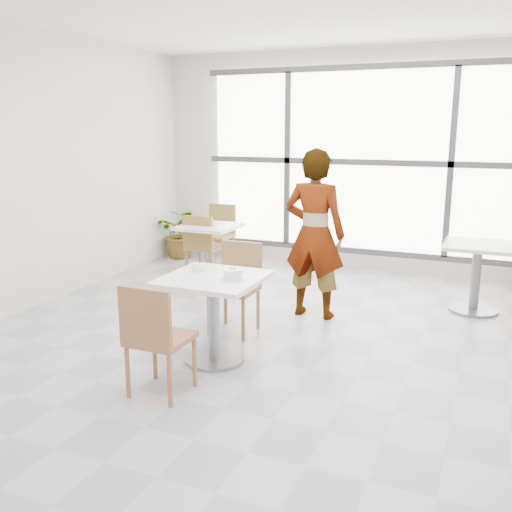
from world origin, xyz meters
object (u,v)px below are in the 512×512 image
at_px(bg_table_left, 209,245).
at_px(bg_chair_left_near, 202,243).
at_px(chair_far, 237,281).
at_px(person, 315,234).
at_px(main_table, 214,302).
at_px(bg_chair_left_far, 219,230).
at_px(coffee_cup, 197,268).
at_px(plant_left, 182,233).
at_px(oatmeal_bowl, 233,274).
at_px(bg_table_right, 477,268).
at_px(chair_near, 154,333).

bearing_deg(bg_table_left, bg_chair_left_near, 169.62).
bearing_deg(chair_far, person, 51.11).
height_order(bg_table_left, bg_chair_left_near, bg_chair_left_near).
relative_size(main_table, bg_chair_left_far, 0.92).
height_order(coffee_cup, plant_left, coffee_cup).
height_order(oatmeal_bowl, plant_left, oatmeal_bowl).
xyz_separation_m(bg_table_right, bg_chair_left_far, (-3.52, 0.85, 0.01)).
height_order(bg_table_right, bg_chair_left_far, bg_chair_left_far).
xyz_separation_m(main_table, bg_chair_left_far, (-1.53, 3.14, -0.02)).
xyz_separation_m(bg_table_right, bg_chair_left_near, (-3.31, -0.07, 0.01)).
distance_m(oatmeal_bowl, bg_table_left, 2.62).
distance_m(oatmeal_bowl, bg_table_right, 2.94).
xyz_separation_m(coffee_cup, bg_table_left, (-0.99, 2.10, -0.29)).
height_order(chair_far, bg_table_right, chair_far).
height_order(person, bg_table_left, person).
height_order(oatmeal_bowl, bg_table_left, oatmeal_bowl).
relative_size(chair_far, bg_chair_left_far, 1.00).
bearing_deg(person, plant_left, -32.31).
bearing_deg(bg_table_right, chair_far, -144.53).
xyz_separation_m(person, plant_left, (-2.66, 1.81, -0.50)).
bearing_deg(chair_near, oatmeal_bowl, -110.02).
relative_size(chair_near, person, 0.49).
bearing_deg(chair_near, bg_table_right, -124.23).
bearing_deg(oatmeal_bowl, plant_left, 126.49).
bearing_deg(main_table, bg_table_left, 118.61).
bearing_deg(plant_left, person, -34.17).
bearing_deg(main_table, chair_near, -96.91).
distance_m(person, plant_left, 3.26).
relative_size(main_table, oatmeal_bowl, 3.81).
distance_m(person, bg_table_right, 1.81).
relative_size(person, bg_chair_left_near, 2.03).
bearing_deg(main_table, bg_table_right, 49.08).
distance_m(chair_near, bg_chair_left_far, 4.16).
xyz_separation_m(coffee_cup, bg_chair_left_far, (-1.32, 3.04, -0.28)).
distance_m(oatmeal_bowl, bg_chair_left_near, 2.70).
relative_size(oatmeal_bowl, bg_table_left, 0.28).
bearing_deg(chair_near, chair_far, -88.15).
xyz_separation_m(main_table, chair_far, (-0.14, 0.78, -0.02)).
xyz_separation_m(chair_near, bg_table_left, (-1.11, 2.96, -0.01)).
relative_size(person, bg_chair_left_far, 2.03).
distance_m(coffee_cup, bg_chair_left_far, 3.33).
bearing_deg(chair_far, oatmeal_bowl, -67.27).
bearing_deg(chair_far, bg_table_left, 126.59).
xyz_separation_m(oatmeal_bowl, bg_table_left, (-1.38, 2.20, -0.31)).
xyz_separation_m(coffee_cup, bg_chair_left_near, (-1.10, 2.12, -0.28)).
xyz_separation_m(main_table, oatmeal_bowl, (0.18, -0.00, 0.27)).
bearing_deg(oatmeal_bowl, bg_chair_left_near, 124.01).
height_order(person, plant_left, person).
bearing_deg(chair_far, plant_left, 130.02).
relative_size(coffee_cup, bg_table_right, 0.21).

